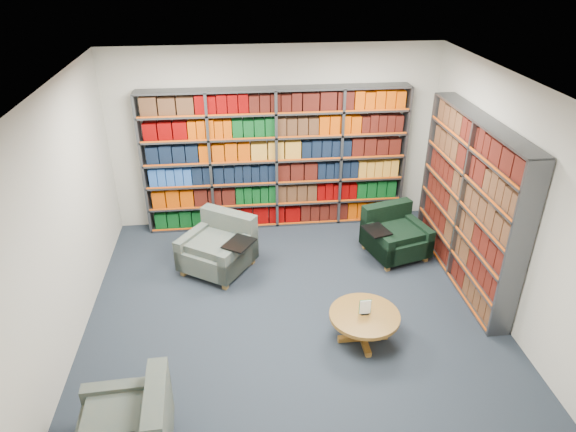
{
  "coord_description": "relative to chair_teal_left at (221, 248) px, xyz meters",
  "views": [
    {
      "loc": [
        -0.6,
        -5.0,
        4.07
      ],
      "look_at": [
        0.0,
        0.6,
        1.05
      ],
      "focal_mm": 32.0,
      "sensor_mm": 36.0,
      "label": 1
    }
  ],
  "objects": [
    {
      "name": "chair_green_right",
      "position": [
        2.5,
        0.11,
        -0.02
      ],
      "size": [
        1.01,
        0.96,
        0.7
      ],
      "color": "black",
      "rests_on": "ground"
    },
    {
      "name": "room_shell",
      "position": [
        0.89,
        -1.15,
        1.09
      ],
      "size": [
        5.02,
        5.02,
        2.82
      ],
      "color": "black",
      "rests_on": "ground"
    },
    {
      "name": "bookshelf_back",
      "position": [
        0.89,
        1.19,
        0.79
      ],
      "size": [
        4.0,
        0.28,
        2.2
      ],
      "color": "#47494F",
      "rests_on": "ground"
    },
    {
      "name": "chair_teal_left",
      "position": [
        0.0,
        0.0,
        0.0
      ],
      "size": [
        1.16,
        1.16,
        0.76
      ],
      "color": "#062334",
      "rests_on": "ground"
    },
    {
      "name": "coffee_table",
      "position": [
        1.63,
        -1.71,
        -0.01
      ],
      "size": [
        0.8,
        0.8,
        0.56
      ],
      "color": "brown",
      "rests_on": "ground"
    },
    {
      "name": "chair_teal_front",
      "position": [
        -0.74,
        -2.95,
        -0.01
      ],
      "size": [
        0.83,
        0.96,
        0.73
      ],
      "color": "#062334",
      "rests_on": "ground"
    },
    {
      "name": "bookshelf_right",
      "position": [
        3.23,
        -0.55,
        0.79
      ],
      "size": [
        0.28,
        2.5,
        2.2
      ],
      "color": "#47494F",
      "rests_on": "ground"
    }
  ]
}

